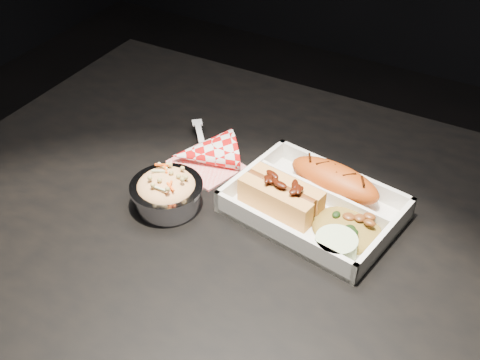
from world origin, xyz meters
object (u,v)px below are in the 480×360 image
foil_coleslaw_cup (167,191)px  napkin_fork (204,153)px  food_tray (314,208)px  hotdog (281,194)px  dining_table (284,266)px  fried_pastry (334,180)px

foil_coleslaw_cup → napkin_fork: 0.13m
food_tray → foil_coleslaw_cup: foil_coleslaw_cup is taller
food_tray → hotdog: bearing=-149.2°
dining_table → foil_coleslaw_cup: size_ratio=10.57×
hotdog → dining_table: bearing=-39.1°
hotdog → foil_coleslaw_cup: size_ratio=1.17×
food_tray → fried_pastry: (0.01, 0.05, 0.02)m
fried_pastry → hotdog: 0.09m
dining_table → napkin_fork: size_ratio=7.71×
dining_table → hotdog: bearing=131.8°
food_tray → hotdog: 0.06m
food_tray → fried_pastry: fried_pastry is taller
dining_table → fried_pastry: bearing=70.7°
fried_pastry → food_tray: bearing=-99.4°
hotdog → napkin_fork: size_ratio=0.86×
foil_coleslaw_cup → napkin_fork: bearing=95.4°
fried_pastry → foil_coleslaw_cup: foil_coleslaw_cup is taller
fried_pastry → hotdog: hotdog is taller
food_tray → napkin_fork: napkin_fork is taller
foil_coleslaw_cup → napkin_fork: size_ratio=0.73×
fried_pastry → foil_coleslaw_cup: 0.26m
hotdog → foil_coleslaw_cup: (-0.16, -0.08, -0.00)m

